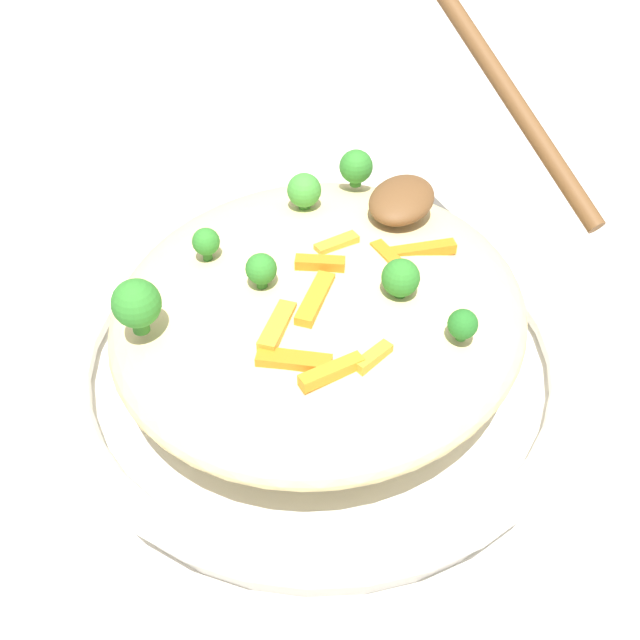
# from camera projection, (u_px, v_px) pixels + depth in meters

# --- Properties ---
(ground_plane) EXTENTS (2.40, 2.40, 0.00)m
(ground_plane) POSITION_uv_depth(u_px,v_px,m) (320.00, 389.00, 0.55)
(ground_plane) COLOR beige
(serving_bowl) EXTENTS (0.33, 0.33, 0.04)m
(serving_bowl) POSITION_uv_depth(u_px,v_px,m) (320.00, 364.00, 0.54)
(serving_bowl) COLOR white
(serving_bowl) RESTS_ON ground_plane
(pasta_mound) EXTENTS (0.27, 0.25, 0.07)m
(pasta_mound) POSITION_uv_depth(u_px,v_px,m) (320.00, 310.00, 0.50)
(pasta_mound) COLOR #DBC689
(pasta_mound) RESTS_ON serving_bowl
(carrot_piece_0) EXTENTS (0.03, 0.03, 0.01)m
(carrot_piece_0) POSITION_uv_depth(u_px,v_px,m) (331.00, 372.00, 0.42)
(carrot_piece_0) COLOR orange
(carrot_piece_0) RESTS_ON pasta_mound
(carrot_piece_1) EXTENTS (0.02, 0.04, 0.01)m
(carrot_piece_1) POSITION_uv_depth(u_px,v_px,m) (294.00, 360.00, 0.43)
(carrot_piece_1) COLOR orange
(carrot_piece_1) RESTS_ON pasta_mound
(carrot_piece_2) EXTENTS (0.03, 0.03, 0.01)m
(carrot_piece_2) POSITION_uv_depth(u_px,v_px,m) (389.00, 258.00, 0.49)
(carrot_piece_2) COLOR orange
(carrot_piece_2) RESTS_ON pasta_mound
(carrot_piece_3) EXTENTS (0.02, 0.03, 0.01)m
(carrot_piece_3) POSITION_uv_depth(u_px,v_px,m) (320.00, 260.00, 0.48)
(carrot_piece_3) COLOR orange
(carrot_piece_3) RESTS_ON pasta_mound
(carrot_piece_4) EXTENTS (0.04, 0.02, 0.01)m
(carrot_piece_4) POSITION_uv_depth(u_px,v_px,m) (315.00, 299.00, 0.46)
(carrot_piece_4) COLOR orange
(carrot_piece_4) RESTS_ON pasta_mound
(carrot_piece_5) EXTENTS (0.03, 0.02, 0.01)m
(carrot_piece_5) POSITION_uv_depth(u_px,v_px,m) (337.00, 245.00, 0.50)
(carrot_piece_5) COLOR orange
(carrot_piece_5) RESTS_ON pasta_mound
(carrot_piece_6) EXTENTS (0.03, 0.01, 0.01)m
(carrot_piece_6) POSITION_uv_depth(u_px,v_px,m) (373.00, 357.00, 0.43)
(carrot_piece_6) COLOR orange
(carrot_piece_6) RESTS_ON pasta_mound
(carrot_piece_7) EXTENTS (0.04, 0.02, 0.01)m
(carrot_piece_7) POSITION_uv_depth(u_px,v_px,m) (270.00, 324.00, 0.45)
(carrot_piece_7) COLOR orange
(carrot_piece_7) RESTS_ON pasta_mound
(carrot_piece_8) EXTENTS (0.03, 0.04, 0.01)m
(carrot_piece_8) POSITION_uv_depth(u_px,v_px,m) (421.00, 250.00, 0.50)
(carrot_piece_8) COLOR orange
(carrot_piece_8) RESTS_ON pasta_mound
(broccoli_floret_0) EXTENTS (0.03, 0.03, 0.03)m
(broccoli_floret_0) POSITION_uv_depth(u_px,v_px,m) (137.00, 304.00, 0.44)
(broccoli_floret_0) COLOR #296820
(broccoli_floret_0) RESTS_ON pasta_mound
(broccoli_floret_1) EXTENTS (0.02, 0.02, 0.02)m
(broccoli_floret_1) POSITION_uv_depth(u_px,v_px,m) (463.00, 325.00, 0.44)
(broccoli_floret_1) COLOR #205B1C
(broccoli_floret_1) RESTS_ON pasta_mound
(broccoli_floret_2) EXTENTS (0.02, 0.02, 0.03)m
(broccoli_floret_2) POSITION_uv_depth(u_px,v_px,m) (401.00, 278.00, 0.46)
(broccoli_floret_2) COLOR #296820
(broccoli_floret_2) RESTS_ON pasta_mound
(broccoli_floret_3) EXTENTS (0.02, 0.02, 0.02)m
(broccoli_floret_3) POSITION_uv_depth(u_px,v_px,m) (261.00, 269.00, 0.46)
(broccoli_floret_3) COLOR #296820
(broccoli_floret_3) RESTS_ON pasta_mound
(broccoli_floret_4) EXTENTS (0.02, 0.02, 0.03)m
(broccoli_floret_4) POSITION_uv_depth(u_px,v_px,m) (304.00, 191.00, 0.53)
(broccoli_floret_4) COLOR #377928
(broccoli_floret_4) RESTS_ON pasta_mound
(broccoli_floret_5) EXTENTS (0.02, 0.02, 0.02)m
(broccoli_floret_5) POSITION_uv_depth(u_px,v_px,m) (206.00, 242.00, 0.49)
(broccoli_floret_5) COLOR #296820
(broccoli_floret_5) RESTS_ON pasta_mound
(broccoli_floret_6) EXTENTS (0.02, 0.02, 0.03)m
(broccoli_floret_6) POSITION_uv_depth(u_px,v_px,m) (356.00, 167.00, 0.55)
(broccoli_floret_6) COLOR #296820
(broccoli_floret_6) RESTS_ON pasta_mound
(serving_spoon) EXTENTS (0.15, 0.15, 0.10)m
(serving_spoon) POSITION_uv_depth(u_px,v_px,m) (449.00, 161.00, 0.52)
(serving_spoon) COLOR brown
(serving_spoon) RESTS_ON pasta_mound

